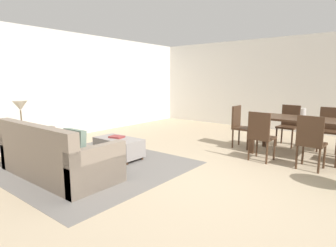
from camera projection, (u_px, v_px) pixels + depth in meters
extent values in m
plane|color=tan|center=(202.00, 181.00, 4.02)|extent=(10.80, 10.80, 0.00)
cube|color=silver|center=(294.00, 85.00, 7.68)|extent=(9.00, 0.12, 2.70)
cube|color=silver|center=(62.00, 85.00, 6.93)|extent=(0.12, 11.00, 2.70)
cube|color=slate|center=(93.00, 165.00, 4.76)|extent=(3.00, 2.80, 0.01)
cube|color=gray|center=(60.00, 162.00, 4.27)|extent=(2.08, 0.92, 0.42)
cube|color=gray|center=(33.00, 139.00, 3.91)|extent=(2.08, 0.16, 0.44)
cube|color=gray|center=(30.00, 146.00, 4.85)|extent=(0.14, 0.92, 0.62)
cube|color=gray|center=(98.00, 168.00, 3.66)|extent=(0.14, 0.92, 0.62)
cube|color=beige|center=(31.00, 135.00, 4.48)|extent=(0.34, 0.12, 0.34)
cube|color=silver|center=(44.00, 137.00, 4.24)|extent=(0.36, 0.11, 0.36)
cube|color=beige|center=(57.00, 142.00, 3.98)|extent=(0.33, 0.14, 0.33)
cube|color=slate|center=(74.00, 144.00, 3.76)|extent=(0.40, 0.15, 0.40)
cube|color=gray|center=(119.00, 147.00, 5.17)|extent=(0.95, 0.49, 0.33)
cylinder|color=#422B1C|center=(112.00, 151.00, 5.61)|extent=(0.05, 0.05, 0.06)
cylinder|color=#422B1C|center=(142.00, 158.00, 5.09)|extent=(0.05, 0.05, 0.06)
cylinder|color=#422B1C|center=(97.00, 155.00, 5.31)|extent=(0.05, 0.05, 0.06)
cylinder|color=#422B1C|center=(127.00, 163.00, 4.79)|extent=(0.05, 0.05, 0.06)
cube|color=brown|center=(22.00, 129.00, 5.07)|extent=(0.40, 0.40, 0.03)
cylinder|color=brown|center=(29.00, 142.00, 5.35)|extent=(0.04, 0.04, 0.56)
cylinder|color=brown|center=(37.00, 144.00, 5.14)|extent=(0.04, 0.04, 0.56)
cylinder|color=brown|center=(10.00, 145.00, 5.09)|extent=(0.04, 0.04, 0.56)
cylinder|color=brown|center=(18.00, 148.00, 4.88)|extent=(0.04, 0.04, 0.56)
cylinder|color=brown|center=(22.00, 128.00, 5.06)|extent=(0.16, 0.16, 0.02)
cylinder|color=brown|center=(21.00, 119.00, 5.04)|extent=(0.02, 0.02, 0.32)
cone|color=beige|center=(20.00, 105.00, 4.99)|extent=(0.26, 0.26, 0.18)
cube|color=#422B1C|center=(298.00, 119.00, 5.25)|extent=(1.61, 0.86, 0.04)
cube|color=#422B1C|center=(265.00, 131.00, 6.05)|extent=(0.07, 0.07, 0.72)
cube|color=#422B1C|center=(253.00, 136.00, 5.48)|extent=(0.07, 0.07, 0.72)
cube|color=#422B1C|center=(262.00, 138.00, 5.01)|extent=(0.43, 0.43, 0.04)
cube|color=#422B1C|center=(259.00, 125.00, 4.83)|extent=(0.40, 0.07, 0.47)
cylinder|color=#422B1C|center=(257.00, 146.00, 5.28)|extent=(0.04, 0.04, 0.41)
cylinder|color=#422B1C|center=(274.00, 149.00, 5.06)|extent=(0.04, 0.04, 0.41)
cylinder|color=#422B1C|center=(249.00, 150.00, 5.03)|extent=(0.04, 0.04, 0.41)
cylinder|color=#422B1C|center=(267.00, 153.00, 4.81)|extent=(0.04, 0.04, 0.41)
cube|color=#422B1C|center=(312.00, 144.00, 4.52)|extent=(0.43, 0.43, 0.04)
cube|color=#422B1C|center=(310.00, 130.00, 4.35)|extent=(0.40, 0.07, 0.47)
cylinder|color=#422B1C|center=(303.00, 153.00, 4.79)|extent=(0.04, 0.04, 0.41)
cylinder|color=#422B1C|center=(324.00, 157.00, 4.57)|extent=(0.04, 0.04, 0.41)
cylinder|color=#422B1C|center=(297.00, 157.00, 4.55)|extent=(0.04, 0.04, 0.41)
cylinder|color=#422B1C|center=(319.00, 161.00, 4.32)|extent=(0.04, 0.04, 0.41)
cube|color=#422B1C|center=(287.00, 127.00, 6.10)|extent=(0.43, 0.43, 0.04)
cube|color=#422B1C|center=(291.00, 115.00, 6.19)|extent=(0.40, 0.07, 0.47)
cylinder|color=#422B1C|center=(292.00, 139.00, 5.90)|extent=(0.04, 0.04, 0.41)
cylinder|color=#422B1C|center=(276.00, 137.00, 6.12)|extent=(0.04, 0.04, 0.41)
cylinder|color=#422B1C|center=(297.00, 137.00, 6.15)|extent=(0.04, 0.04, 0.41)
cylinder|color=#422B1C|center=(282.00, 135.00, 6.37)|extent=(0.04, 0.04, 0.41)
cube|color=#422B1C|center=(329.00, 132.00, 5.59)|extent=(0.43, 0.43, 0.04)
cube|color=#422B1C|center=(330.00, 118.00, 5.69)|extent=(0.40, 0.07, 0.47)
cylinder|color=#422B1C|center=(317.00, 143.00, 5.58)|extent=(0.04, 0.04, 0.41)
cylinder|color=#422B1C|center=(319.00, 140.00, 5.86)|extent=(0.04, 0.04, 0.41)
cube|color=#422B1C|center=(244.00, 128.00, 5.96)|extent=(0.40, 0.40, 0.04)
cube|color=#422B1C|center=(236.00, 116.00, 6.02)|extent=(0.04, 0.40, 0.47)
cylinder|color=#422B1C|center=(253.00, 138.00, 6.02)|extent=(0.04, 0.04, 0.41)
cylinder|color=#422B1C|center=(247.00, 141.00, 5.76)|extent=(0.04, 0.04, 0.41)
cylinder|color=#422B1C|center=(239.00, 136.00, 6.23)|extent=(0.04, 0.04, 0.41)
cylinder|color=#422B1C|center=(233.00, 139.00, 5.96)|extent=(0.04, 0.04, 0.41)
cylinder|color=silver|center=(303.00, 113.00, 5.22)|extent=(0.10, 0.10, 0.19)
cube|color=maroon|center=(117.00, 137.00, 5.19)|extent=(0.29, 0.25, 0.03)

